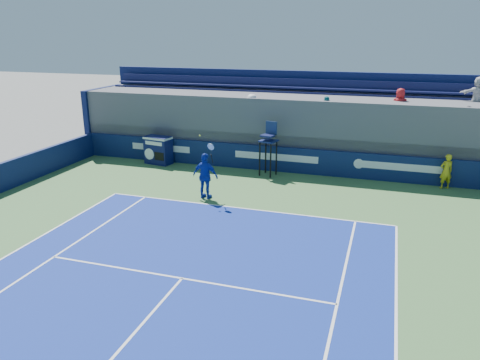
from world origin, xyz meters
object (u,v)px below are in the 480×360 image
(ball_person, at_px, (446,171))
(umpire_chair, at_px, (269,143))
(match_clock, at_px, (158,149))
(tennis_player, at_px, (206,176))

(ball_person, relative_size, umpire_chair, 0.60)
(umpire_chair, bearing_deg, ball_person, 3.12)
(match_clock, relative_size, tennis_player, 0.55)
(match_clock, distance_m, tennis_player, 5.80)
(tennis_player, bearing_deg, umpire_chair, 67.61)
(ball_person, xyz_separation_m, umpire_chair, (-7.58, -0.41, 0.77))
(umpire_chair, height_order, tennis_player, tennis_player)
(ball_person, distance_m, umpire_chair, 7.63)
(umpire_chair, bearing_deg, tennis_player, -112.39)
(match_clock, bearing_deg, tennis_player, -44.23)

